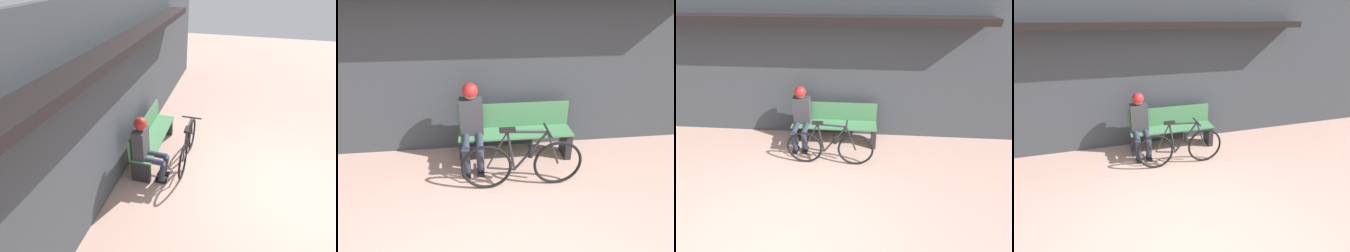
# 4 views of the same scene
# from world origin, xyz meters

# --- Properties ---
(ground_plane) EXTENTS (24.00, 24.00, 0.00)m
(ground_plane) POSITION_xyz_m (0.00, 0.00, 0.00)
(ground_plane) COLOR tan
(storefront_wall) EXTENTS (12.00, 0.56, 3.20)m
(storefront_wall) POSITION_xyz_m (0.00, 3.02, 1.66)
(storefront_wall) COLOR #3D4247
(storefront_wall) RESTS_ON ground_plane
(park_bench_near) EXTENTS (1.76, 0.42, 0.88)m
(park_bench_near) POSITION_xyz_m (0.49, 2.61, 0.42)
(park_bench_near) COLOR #477F51
(park_bench_near) RESTS_ON ground_plane
(bicycle) EXTENTS (1.64, 0.40, 0.91)m
(bicycle) POSITION_xyz_m (0.49, 1.85, 0.38)
(bicycle) COLOR black
(bicycle) RESTS_ON ground_plane
(person_seated) EXTENTS (0.34, 0.63, 1.28)m
(person_seated) POSITION_xyz_m (-0.18, 2.50, 0.74)
(person_seated) COLOR #2D3342
(person_seated) RESTS_ON ground_plane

